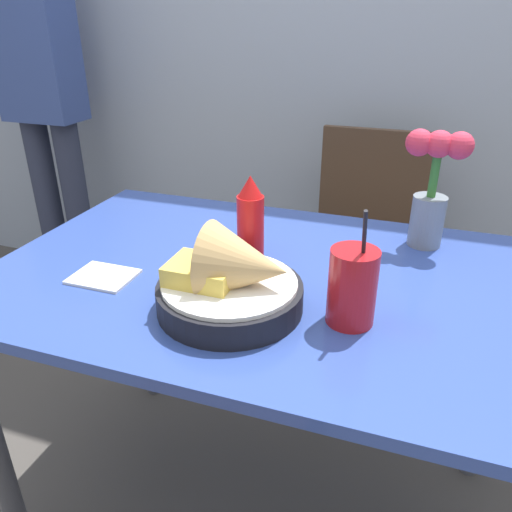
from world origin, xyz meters
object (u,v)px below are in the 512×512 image
at_px(food_basket, 235,282).
at_px(person_standing, 40,81).
at_px(chair_far_window, 368,232).
at_px(drink_cup, 352,289).
at_px(flower_vase, 433,185).
at_px(ketchup_bottle, 250,221).

distance_m(food_basket, person_standing, 1.63).
relative_size(chair_far_window, person_standing, 0.52).
height_order(chair_far_window, drink_cup, drink_cup).
bearing_deg(food_basket, flower_vase, 52.62).
xyz_separation_m(flower_vase, person_standing, (-1.58, 0.61, 0.09)).
relative_size(chair_far_window, drink_cup, 3.88).
distance_m(chair_far_window, person_standing, 1.47).
bearing_deg(drink_cup, person_standing, 145.88).
height_order(ketchup_bottle, person_standing, person_standing).
height_order(ketchup_bottle, drink_cup, drink_cup).
relative_size(flower_vase, person_standing, 0.16).
bearing_deg(drink_cup, flower_vase, 73.86).
relative_size(food_basket, drink_cup, 1.21).
relative_size(drink_cup, flower_vase, 0.83).
distance_m(chair_far_window, drink_cup, 0.97).
distance_m(drink_cup, person_standing, 1.78).
bearing_deg(chair_far_window, ketchup_bottle, -103.24).
bearing_deg(flower_vase, drink_cup, -106.14).
xyz_separation_m(chair_far_window, flower_vase, (0.18, -0.54, 0.36)).
distance_m(food_basket, drink_cup, 0.21).
bearing_deg(ketchup_bottle, food_basket, -78.06).
bearing_deg(chair_far_window, food_basket, -97.98).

